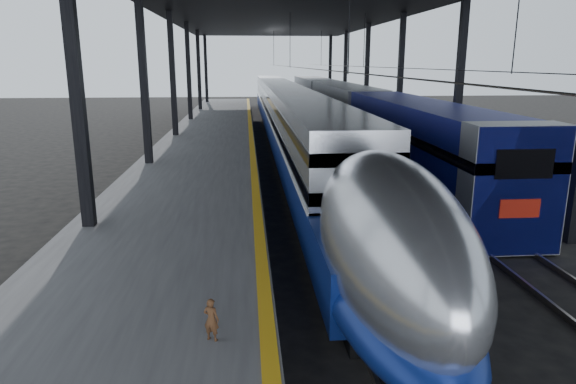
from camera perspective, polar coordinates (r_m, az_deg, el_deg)
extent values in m
plane|color=black|center=(11.82, 0.88, -15.10)|extent=(160.00, 160.00, 0.00)
cube|color=#4C4C4F|center=(30.82, -9.25, 4.16)|extent=(6.00, 80.00, 1.00)
cube|color=gold|center=(30.64, -4.04, 5.20)|extent=(0.30, 80.00, 0.01)
cube|color=slate|center=(30.88, -0.33, 3.57)|extent=(0.08, 80.00, 0.16)
cube|color=slate|center=(31.02, 2.33, 3.61)|extent=(0.08, 80.00, 0.16)
cube|color=slate|center=(31.64, 8.76, 3.66)|extent=(0.08, 80.00, 0.16)
cube|color=slate|center=(32.01, 11.27, 3.67)|extent=(0.08, 80.00, 0.16)
cube|color=black|center=(16.04, -22.27, 8.57)|extent=(0.35, 0.35, 9.00)
cube|color=black|center=(25.74, -15.66, 10.84)|extent=(0.35, 0.35, 9.00)
cube|color=black|center=(27.43, 18.45, 10.82)|extent=(0.35, 0.35, 9.00)
cube|color=black|center=(35.60, -12.66, 11.81)|extent=(0.35, 0.35, 9.00)
cube|color=black|center=(36.84, 12.35, 11.90)|extent=(0.35, 0.35, 9.00)
cube|color=black|center=(45.53, -10.96, 12.35)|extent=(0.35, 0.35, 9.00)
cube|color=black|center=(46.50, 8.74, 12.48)|extent=(0.35, 0.35, 9.00)
cube|color=black|center=(55.48, -9.86, 12.69)|extent=(0.35, 0.35, 9.00)
cube|color=black|center=(56.28, 6.36, 12.83)|extent=(0.35, 0.35, 9.00)
cube|color=black|center=(65.45, -9.09, 12.92)|extent=(0.35, 0.35, 9.00)
cube|color=black|center=(66.13, 4.69, 13.06)|extent=(0.35, 0.35, 9.00)
cylinder|color=slate|center=(30.41, 1.05, 13.68)|extent=(0.03, 74.00, 0.03)
cylinder|color=slate|center=(31.30, 10.46, 13.47)|extent=(0.03, 74.00, 0.03)
cube|color=silver|center=(42.08, -0.55, 9.28)|extent=(2.72, 57.00, 3.75)
cube|color=navy|center=(40.71, -0.39, 7.45)|extent=(2.80, 62.00, 1.46)
cube|color=silver|center=(42.12, -0.55, 8.70)|extent=(2.82, 57.00, 0.09)
cube|color=black|center=(42.00, -0.55, 10.74)|extent=(2.76, 57.00, 0.39)
cube|color=black|center=(42.08, -0.55, 9.28)|extent=(2.76, 57.00, 0.39)
ellipsoid|color=silver|center=(11.39, 11.00, -5.38)|extent=(2.72, 8.40, 3.75)
ellipsoid|color=navy|center=(11.79, 10.75, -10.33)|extent=(2.80, 8.40, 1.60)
ellipsoid|color=black|center=(8.82, 15.73, -6.36)|extent=(1.41, 2.20, 0.84)
cube|color=black|center=(12.12, 10.59, -13.51)|extent=(2.07, 2.60, 0.40)
cube|color=black|center=(32.94, 0.65, 4.45)|extent=(2.07, 2.60, 0.40)
cube|color=navy|center=(24.62, 14.45, 5.06)|extent=(2.88, 18.00, 3.91)
cube|color=gray|center=(17.05, 23.51, 0.39)|extent=(2.93, 1.20, 3.96)
cube|color=black|center=(16.35, 24.81, 2.85)|extent=(1.75, 0.06, 0.88)
cube|color=#B01B0D|center=(16.63, 24.34, -1.67)|extent=(1.24, 0.06, 0.57)
cube|color=gray|center=(42.90, 6.20, 9.16)|extent=(2.88, 18.00, 3.91)
cube|color=gray|center=(61.62, 2.87, 10.74)|extent=(2.88, 18.00, 3.91)
cube|color=black|center=(19.60, 19.73, -3.27)|extent=(2.27, 2.40, 0.36)
cube|color=black|center=(40.19, 6.92, 6.10)|extent=(2.27, 2.40, 0.36)
imported|color=#52311B|center=(9.39, -8.52, -13.83)|extent=(0.34, 0.29, 0.80)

